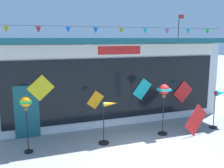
% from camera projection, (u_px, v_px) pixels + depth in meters
% --- Properties ---
extents(ground_plane, '(80.00, 80.00, 0.00)m').
position_uv_depth(ground_plane, '(148.00, 157.00, 8.01)').
color(ground_plane, gray).
extents(kite_shop_building, '(10.71, 7.08, 5.07)m').
position_uv_depth(kite_shop_building, '(98.00, 74.00, 13.33)').
color(kite_shop_building, silver).
rests_on(kite_shop_building, ground_plane).
extents(wind_spinner_far_left, '(0.37, 0.37, 1.91)m').
position_uv_depth(wind_spinner_far_left, '(26.00, 106.00, 8.08)').
color(wind_spinner_far_left, black).
rests_on(wind_spinner_far_left, ground_plane).
extents(wind_spinner_left, '(0.72, 0.37, 1.53)m').
position_uv_depth(wind_spinner_left, '(108.00, 118.00, 8.94)').
color(wind_spinner_left, black).
rests_on(wind_spinner_left, ground_plane).
extents(wind_spinner_center_left, '(0.41, 0.41, 1.99)m').
position_uv_depth(wind_spinner_center_left, '(164.00, 94.00, 9.67)').
color(wind_spinner_center_left, black).
rests_on(wind_spinner_center_left, ground_plane).
extents(wind_spinner_center_right, '(0.73, 0.34, 1.60)m').
position_uv_depth(wind_spinner_center_right, '(219.00, 100.00, 10.52)').
color(wind_spinner_center_right, black).
rests_on(wind_spinner_center_right, ground_plane).
extents(display_kite_on_ground, '(1.19, 0.28, 1.19)m').
position_uv_depth(display_kite_on_ground, '(196.00, 120.00, 9.84)').
color(display_kite_on_ground, red).
rests_on(display_kite_on_ground, ground_plane).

